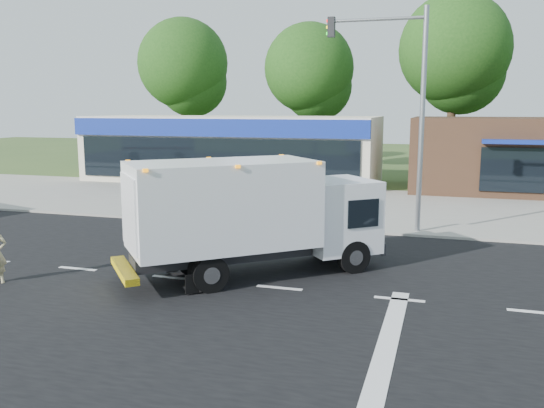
# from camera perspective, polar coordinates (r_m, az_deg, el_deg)

# --- Properties ---
(ground) EXTENTS (120.00, 120.00, 0.00)m
(ground) POSITION_cam_1_polar(r_m,az_deg,el_deg) (14.82, 0.74, -8.36)
(ground) COLOR #385123
(ground) RESTS_ON ground
(road_asphalt) EXTENTS (60.00, 14.00, 0.02)m
(road_asphalt) POSITION_cam_1_polar(r_m,az_deg,el_deg) (14.81, 0.74, -8.34)
(road_asphalt) COLOR black
(road_asphalt) RESTS_ON ground
(sidewalk) EXTENTS (60.00, 2.40, 0.12)m
(sidewalk) POSITION_cam_1_polar(r_m,az_deg,el_deg) (22.54, 6.63, -2.00)
(sidewalk) COLOR gray
(sidewalk) RESTS_ON ground
(parking_apron) EXTENTS (60.00, 9.00, 0.02)m
(parking_apron) POSITION_cam_1_polar(r_m,az_deg,el_deg) (28.18, 8.79, 0.18)
(parking_apron) COLOR gray
(parking_apron) RESTS_ON ground
(lane_markings) EXTENTS (55.20, 7.00, 0.01)m
(lane_markings) POSITION_cam_1_polar(r_m,az_deg,el_deg) (13.26, 4.77, -10.51)
(lane_markings) COLOR silver
(lane_markings) RESTS_ON road_asphalt
(ems_box_truck) EXTENTS (6.90, 6.34, 3.19)m
(ems_box_truck) POSITION_cam_1_polar(r_m,az_deg,el_deg) (15.51, -2.13, -0.55)
(ems_box_truck) COLOR black
(ems_box_truck) RESTS_ON ground
(retail_strip_mall) EXTENTS (18.00, 6.20, 4.00)m
(retail_strip_mall) POSITION_cam_1_polar(r_m,az_deg,el_deg) (35.97, -4.09, 5.50)
(retail_strip_mall) COLOR beige
(retail_strip_mall) RESTS_ON ground
(brown_storefront) EXTENTS (10.00, 6.70, 4.00)m
(brown_storefront) POSITION_cam_1_polar(r_m,az_deg,el_deg) (33.74, 22.28, 4.52)
(brown_storefront) COLOR #382316
(brown_storefront) RESTS_ON ground
(traffic_signal_pole) EXTENTS (3.51, 0.25, 8.00)m
(traffic_signal_pole) POSITION_cam_1_polar(r_m,az_deg,el_deg) (21.19, 12.95, 10.32)
(traffic_signal_pole) COLOR gray
(traffic_signal_pole) RESTS_ON ground
(background_trees) EXTENTS (36.77, 7.39, 12.10)m
(background_trees) POSITION_cam_1_polar(r_m,az_deg,el_deg) (42.06, 10.78, 13.27)
(background_trees) COLOR #332114
(background_trees) RESTS_ON ground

